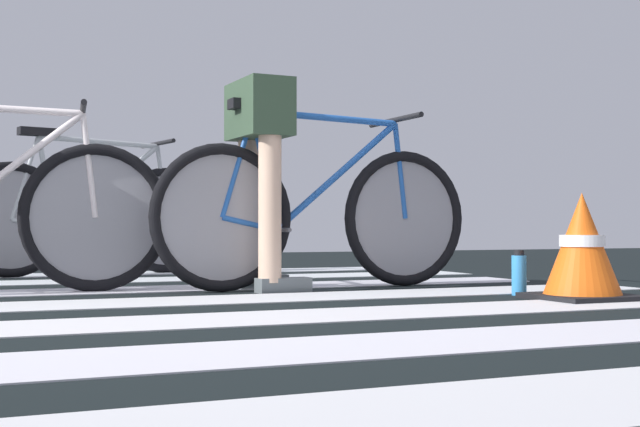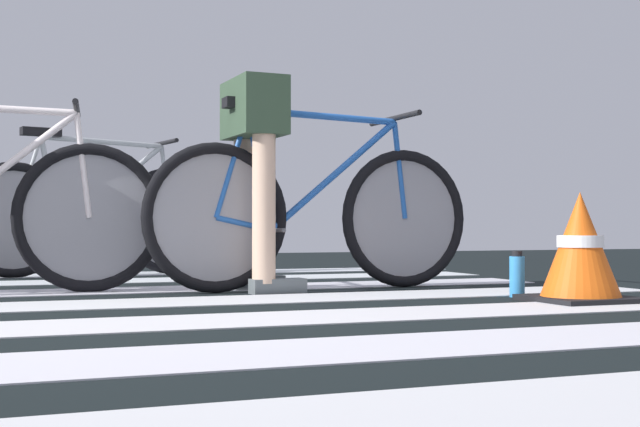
# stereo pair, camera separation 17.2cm
# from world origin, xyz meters

# --- Properties ---
(ground) EXTENTS (18.00, 14.00, 0.02)m
(ground) POSITION_xyz_m (0.00, 0.00, 0.01)
(ground) COLOR black
(crosswalk_markings) EXTENTS (5.48, 6.53, 0.00)m
(crosswalk_markings) POSITION_xyz_m (0.01, -0.20, 0.02)
(crosswalk_markings) COLOR silver
(crosswalk_markings) RESTS_ON ground
(bicycle_1_of_3) EXTENTS (1.74, 0.52, 0.93)m
(bicycle_1_of_3) POSITION_xyz_m (1.12, 1.03, 0.41)
(bicycle_1_of_3) COLOR black
(bicycle_1_of_3) RESTS_ON ground
(cyclist_1_of_3) EXTENTS (0.33, 0.42, 1.03)m
(cyclist_1_of_3) POSITION_xyz_m (0.81, 1.02, 0.68)
(cyclist_1_of_3) COLOR beige
(cyclist_1_of_3) RESTS_ON ground
(bicycle_3_of_3) EXTENTS (1.71, 0.56, 0.93)m
(bicycle_3_of_3) POSITION_xyz_m (0.24, 2.72, 0.41)
(bicycle_3_of_3) COLOR black
(bicycle_3_of_3) RESTS_ON ground
(water_bottle) EXTENTS (0.07, 0.07, 0.21)m
(water_bottle) POSITION_xyz_m (1.81, 0.30, 0.12)
(water_bottle) COLOR #3592E0
(water_bottle) RESTS_ON ground
(traffic_cone) EXTENTS (0.40, 0.40, 0.46)m
(traffic_cone) POSITION_xyz_m (1.92, 0.00, 0.24)
(traffic_cone) COLOR black
(traffic_cone) RESTS_ON ground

